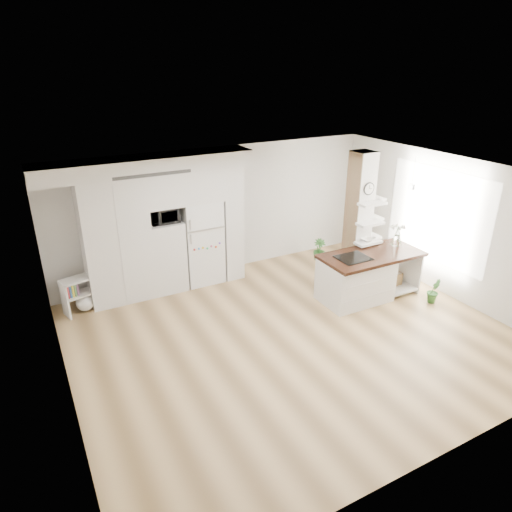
{
  "coord_description": "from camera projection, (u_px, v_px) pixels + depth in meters",
  "views": [
    {
      "loc": [
        -3.63,
        -5.5,
        4.28
      ],
      "look_at": [
        -0.2,
        0.9,
        1.16
      ],
      "focal_mm": 32.0,
      "sensor_mm": 36.0,
      "label": 1
    }
  ],
  "objects": [
    {
      "name": "kitchen_island",
      "position": [
        360.0,
        276.0,
        8.74
      ],
      "size": [
        2.0,
        0.97,
        1.47
      ],
      "rotation": [
        0.0,
        0.0,
        -0.01
      ],
      "color": "white",
      "rests_on": "floor"
    },
    {
      "name": "pendant_light",
      "position": [
        375.0,
        199.0,
        7.74
      ],
      "size": [
        0.12,
        0.12,
        0.1
      ],
      "primitive_type": "cylinder",
      "color": "white",
      "rests_on": "room"
    },
    {
      "name": "floor_plant_a",
      "position": [
        433.0,
        291.0,
        8.69
      ],
      "size": [
        0.32,
        0.28,
        0.47
      ],
      "primitive_type": "imported",
      "rotation": [
        0.0,
        0.0,
        0.33
      ],
      "color": "#306729",
      "rests_on": "floor"
    },
    {
      "name": "cabinet_wall",
      "position": [
        154.0,
        219.0,
        8.66
      ],
      "size": [
        4.0,
        0.71,
        2.7
      ],
      "color": "white",
      "rests_on": "floor"
    },
    {
      "name": "window",
      "position": [
        437.0,
        215.0,
        8.88
      ],
      "size": [
        0.0,
        2.4,
        2.4
      ],
      "primitive_type": "plane",
      "rotation": [
        1.57,
        0.0,
        -1.57
      ],
      "color": "white",
      "rests_on": "room"
    },
    {
      "name": "floor",
      "position": [
        292.0,
        335.0,
        7.72
      ],
      "size": [
        7.0,
        6.0,
        0.01
      ],
      "primitive_type": "cube",
      "color": "tan",
      "rests_on": "ground"
    },
    {
      "name": "floor_plant_b",
      "position": [
        319.0,
        250.0,
        10.55
      ],
      "size": [
        0.35,
        0.35,
        0.5
      ],
      "primitive_type": "imported",
      "rotation": [
        0.0,
        0.0,
        -0.28
      ],
      "color": "#306729",
      "rests_on": "floor"
    },
    {
      "name": "refrigerator",
      "position": [
        201.0,
        241.0,
        9.32
      ],
      "size": [
        0.78,
        0.69,
        1.75
      ],
      "color": "white",
      "rests_on": "floor"
    },
    {
      "name": "bookshelf",
      "position": [
        81.0,
        297.0,
        8.34
      ],
      "size": [
        0.64,
        0.47,
        0.68
      ],
      "rotation": [
        0.0,
        0.0,
        0.26
      ],
      "color": "white",
      "rests_on": "floor"
    },
    {
      "name": "column",
      "position": [
        364.0,
        219.0,
        9.13
      ],
      "size": [
        0.69,
        0.9,
        2.7
      ],
      "color": "silver",
      "rests_on": "floor"
    },
    {
      "name": "room",
      "position": [
        295.0,
        232.0,
        6.99
      ],
      "size": [
        7.04,
        6.04,
        2.72
      ],
      "color": "white",
      "rests_on": "ground"
    },
    {
      "name": "microwave",
      "position": [
        164.0,
        215.0,
        8.67
      ],
      "size": [
        0.54,
        0.37,
        0.3
      ],
      "primitive_type": "imported",
      "color": "#2D2D2D",
      "rests_on": "cabinet_wall"
    },
    {
      "name": "decor_bowl",
      "position": [
        367.0,
        240.0,
        9.05
      ],
      "size": [
        0.22,
        0.22,
        0.05
      ],
      "primitive_type": "imported",
      "color": "white",
      "rests_on": "column"
    },
    {
      "name": "shelf_plant",
      "position": [
        369.0,
        207.0,
        9.31
      ],
      "size": [
        0.27,
        0.23,
        0.3
      ],
      "primitive_type": "imported",
      "color": "#306729",
      "rests_on": "column"
    }
  ]
}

